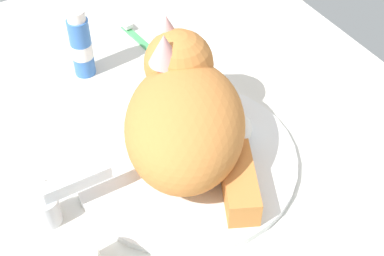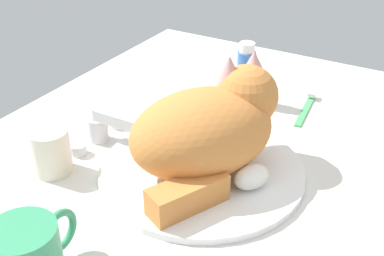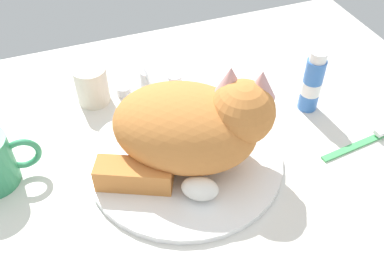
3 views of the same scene
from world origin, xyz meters
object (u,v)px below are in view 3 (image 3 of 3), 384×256
at_px(cat, 195,126).
at_px(rinse_cup, 92,85).
at_px(faucet, 151,81).
at_px(toothpaste_bottle, 312,83).
at_px(toothbrush, 359,143).

distance_m(cat, rinse_cup, 0.25).
bearing_deg(faucet, cat, -86.14).
distance_m(faucet, cat, 0.21).
bearing_deg(faucet, rinse_cup, 172.29).
relative_size(toothpaste_bottle, toothbrush, 0.90).
bearing_deg(toothbrush, toothpaste_bottle, 104.29).
height_order(faucet, rinse_cup, rinse_cup).
xyz_separation_m(faucet, rinse_cup, (-0.11, 0.01, 0.01)).
height_order(cat, toothbrush, cat).
distance_m(rinse_cup, toothbrush, 0.49).
distance_m(faucet, toothbrush, 0.39).
height_order(toothpaste_bottle, toothbrush, toothpaste_bottle).
bearing_deg(faucet, toothpaste_bottle, -28.90).
xyz_separation_m(rinse_cup, toothbrush, (0.40, -0.28, -0.03)).
distance_m(faucet, rinse_cup, 0.11).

